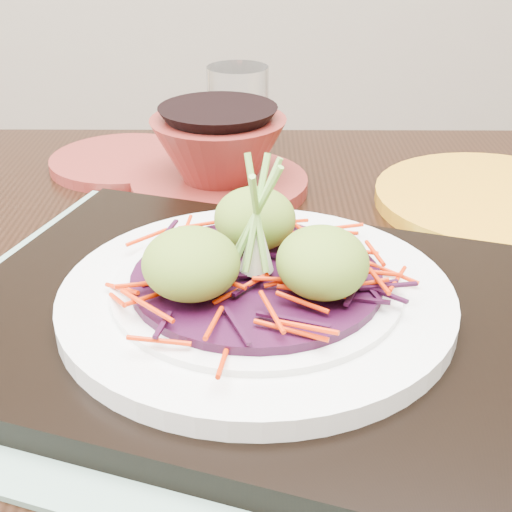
{
  "coord_description": "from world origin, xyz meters",
  "views": [
    {
      "loc": [
        -0.01,
        -0.37,
        1.01
      ],
      "look_at": [
        -0.0,
        0.06,
        0.78
      ],
      "focal_mm": 50.0,
      "sensor_mm": 36.0,
      "label": 1
    }
  ],
  "objects_px": {
    "serving_tray": "(257,318)",
    "terracotta_side_plate": "(125,161)",
    "white_plate": "(257,296)",
    "dining_table": "(297,388)",
    "terracotta_bowl_set": "(219,159)",
    "water_glass": "(238,110)",
    "yellow_plate": "(496,200)"
  },
  "relations": [
    {
      "from": "serving_tray",
      "to": "terracotta_side_plate",
      "type": "distance_m",
      "value": 0.36
    },
    {
      "from": "white_plate",
      "to": "terracotta_side_plate",
      "type": "bearing_deg",
      "value": 112.67
    },
    {
      "from": "dining_table",
      "to": "serving_tray",
      "type": "bearing_deg",
      "value": -117.45
    },
    {
      "from": "serving_tray",
      "to": "terracotta_bowl_set",
      "type": "relative_size",
      "value": 1.73
    },
    {
      "from": "water_glass",
      "to": "yellow_plate",
      "type": "distance_m",
      "value": 0.3
    },
    {
      "from": "terracotta_side_plate",
      "to": "yellow_plate",
      "type": "distance_m",
      "value": 0.39
    },
    {
      "from": "terracotta_side_plate",
      "to": "yellow_plate",
      "type": "relative_size",
      "value": 0.7
    },
    {
      "from": "dining_table",
      "to": "terracotta_bowl_set",
      "type": "xyz_separation_m",
      "value": [
        -0.07,
        0.2,
        0.13
      ]
    },
    {
      "from": "serving_tray",
      "to": "terracotta_side_plate",
      "type": "bearing_deg",
      "value": 132.42
    },
    {
      "from": "water_glass",
      "to": "terracotta_bowl_set",
      "type": "relative_size",
      "value": 0.41
    },
    {
      "from": "dining_table",
      "to": "terracotta_side_plate",
      "type": "xyz_separation_m",
      "value": [
        -0.17,
        0.27,
        0.1
      ]
    },
    {
      "from": "serving_tray",
      "to": "terracotta_side_plate",
      "type": "xyz_separation_m",
      "value": [
        -0.14,
        0.33,
        -0.01
      ]
    },
    {
      "from": "dining_table",
      "to": "yellow_plate",
      "type": "height_order",
      "value": "yellow_plate"
    },
    {
      "from": "dining_table",
      "to": "white_plate",
      "type": "distance_m",
      "value": 0.15
    },
    {
      "from": "terracotta_bowl_set",
      "to": "yellow_plate",
      "type": "relative_size",
      "value": 1.02
    },
    {
      "from": "white_plate",
      "to": "water_glass",
      "type": "xyz_separation_m",
      "value": [
        -0.01,
        0.37,
        0.02
      ]
    },
    {
      "from": "serving_tray",
      "to": "yellow_plate",
      "type": "distance_m",
      "value": 0.32
    },
    {
      "from": "terracotta_side_plate",
      "to": "terracotta_bowl_set",
      "type": "relative_size",
      "value": 0.68
    },
    {
      "from": "serving_tray",
      "to": "terracotta_bowl_set",
      "type": "distance_m",
      "value": 0.26
    },
    {
      "from": "terracotta_side_plate",
      "to": "serving_tray",
      "type": "bearing_deg",
      "value": -67.33
    },
    {
      "from": "serving_tray",
      "to": "white_plate",
      "type": "bearing_deg",
      "value": -160.25
    },
    {
      "from": "dining_table",
      "to": "terracotta_bowl_set",
      "type": "bearing_deg",
      "value": 110.21
    },
    {
      "from": "serving_tray",
      "to": "white_plate",
      "type": "xyz_separation_m",
      "value": [
        -0.0,
        0.0,
        0.02
      ]
    },
    {
      "from": "terracotta_side_plate",
      "to": "yellow_plate",
      "type": "xyz_separation_m",
      "value": [
        0.37,
        -0.12,
        0.0
      ]
    },
    {
      "from": "dining_table",
      "to": "terracotta_side_plate",
      "type": "distance_m",
      "value": 0.33
    },
    {
      "from": "white_plate",
      "to": "terracotta_side_plate",
      "type": "relative_size",
      "value": 1.65
    },
    {
      "from": "terracotta_side_plate",
      "to": "water_glass",
      "type": "height_order",
      "value": "water_glass"
    },
    {
      "from": "serving_tray",
      "to": "yellow_plate",
      "type": "relative_size",
      "value": 1.77
    },
    {
      "from": "water_glass",
      "to": "yellow_plate",
      "type": "bearing_deg",
      "value": -33.16
    },
    {
      "from": "yellow_plate",
      "to": "dining_table",
      "type": "bearing_deg",
      "value": -142.97
    },
    {
      "from": "serving_tray",
      "to": "water_glass",
      "type": "relative_size",
      "value": 4.18
    },
    {
      "from": "white_plate",
      "to": "water_glass",
      "type": "bearing_deg",
      "value": 92.01
    }
  ]
}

